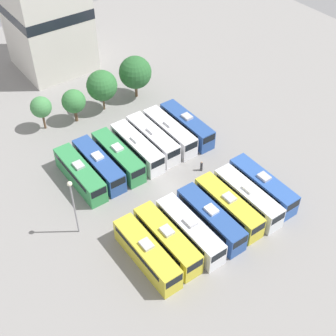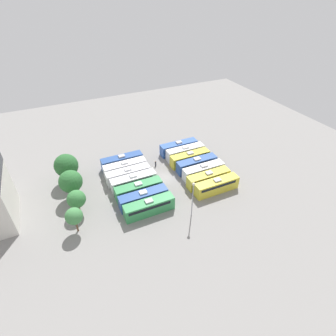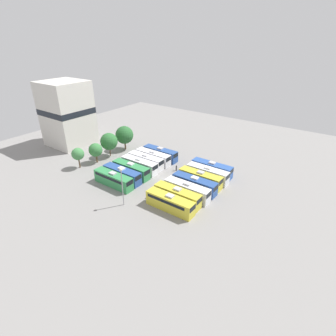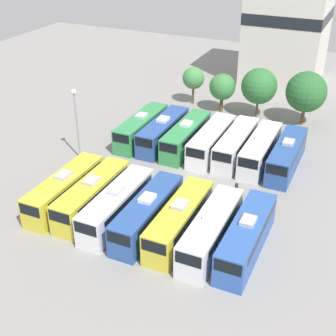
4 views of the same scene
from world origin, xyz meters
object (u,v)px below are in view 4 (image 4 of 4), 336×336
object	(u,v)px
bus_0	(65,189)
depot_building	(289,20)
bus_1	(93,194)
bus_8	(163,131)
bus_6	(247,236)
bus_13	(287,155)
tree_0	(193,78)
tree_2	(259,86)
tree_3	(306,92)
bus_9	(186,135)
bus_7	(142,127)
bus_10	(211,140)
bus_3	(148,212)
worker_person	(236,189)
bus_2	(117,204)
bus_11	(236,143)
light_pole	(76,113)
bus_5	(211,229)
tree_1	(222,87)
bus_4	(180,219)
bus_12	(260,149)

from	to	relation	value
bus_0	depot_building	bearing A→B (deg)	76.80
bus_1	bus_8	world-z (taller)	same
bus_6	bus_13	xyz separation A→B (m)	(-0.08, 16.39, 0.00)
tree_0	tree_2	world-z (taller)	tree_2
tree_3	bus_9	bearing A→B (deg)	-131.25
bus_7	depot_building	world-z (taller)	depot_building
bus_9	bus_10	distance (m)	3.26
bus_3	tree_3	xyz separation A→B (m)	(8.58, 30.09, 2.95)
bus_8	worker_person	xyz separation A→B (m)	(12.08, -7.88, -0.96)
bus_13	tree_3	world-z (taller)	tree_3
bus_1	bus_2	bearing A→B (deg)	-9.11
bus_11	tree_2	xyz separation A→B (m)	(-0.92, 12.90, 2.83)
bus_10	tree_0	bearing A→B (deg)	119.70
bus_1	tree_2	world-z (taller)	tree_2
bus_9	light_pole	xyz separation A→B (m)	(-10.53, -7.66, 4.05)
bus_9	tree_3	xyz separation A→B (m)	(11.72, 13.37, 2.95)
bus_2	bus_7	xyz separation A→B (m)	(-6.02, 16.65, 0.00)
bus_6	bus_5	bearing A→B (deg)	-172.26
bus_2	bus_10	world-z (taller)	same
bus_7	light_pole	distance (m)	9.66
bus_7	bus_6	bearing A→B (deg)	-41.17
bus_6	bus_2	bearing A→B (deg)	-178.10
bus_2	tree_2	distance (m)	30.65
tree_1	bus_0	bearing A→B (deg)	-101.99
light_pole	bus_9	bearing A→B (deg)	36.06
tree_2	tree_3	size ratio (longest dim) A/B	0.95
bus_6	tree_0	size ratio (longest dim) A/B	1.88
bus_13	light_pole	distance (m)	24.49
bus_4	bus_10	world-z (taller)	same
worker_person	bus_10	bearing A→B (deg)	125.66
bus_3	tree_2	world-z (taller)	tree_2
worker_person	bus_2	bearing A→B (deg)	-135.50
bus_1	bus_12	distance (m)	20.63
tree_3	bus_7	bearing A→B (deg)	-143.02
bus_2	bus_9	xyz separation A→B (m)	(0.11, 16.72, 0.00)
bus_1	bus_6	world-z (taller)	same
bus_11	bus_2	bearing A→B (deg)	-110.33
bus_3	bus_8	distance (m)	17.90
light_pole	bus_12	bearing A→B (deg)	21.88
bus_10	light_pole	xyz separation A→B (m)	(-13.78, -7.75, 4.05)
bus_3	tree_0	bearing A→B (deg)	104.44
bus_8	light_pole	bearing A→B (deg)	-133.76
bus_10	bus_11	world-z (taller)	same
bus_7	bus_2	bearing A→B (deg)	-70.12
tree_3	bus_8	bearing A→B (deg)	-138.13
bus_12	tree_1	world-z (taller)	tree_1
bus_4	bus_11	xyz separation A→B (m)	(-0.02, 16.88, 0.00)
bus_5	bus_13	world-z (taller)	same
tree_1	tree_3	size ratio (longest dim) A/B	0.76
bus_3	bus_7	distance (m)	19.05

